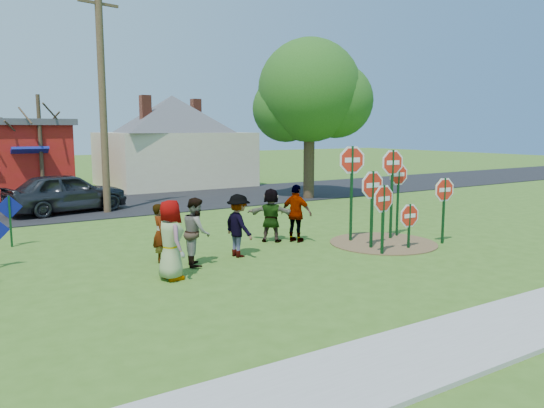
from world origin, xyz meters
The scene contains 24 objects.
ground centered at (0.00, 0.00, 0.00)m, with size 120.00×120.00×0.00m, color #3D631C.
sidewalk centered at (0.00, -7.20, 0.04)m, with size 22.00×1.80×0.08m, color #9E9E99.
road centered at (0.00, 11.50, 0.02)m, with size 120.00×7.50×0.04m, color black.
dirt_patch centered at (4.50, -1.00, 0.01)m, with size 3.20×3.20×0.03m, color brown.
cream_house centered at (5.50, 18.00, 2.92)m, with size 9.40×9.40×6.50m.
stop_sign_a centered at (3.44, -2.04, 1.40)m, with size 1.03×0.11×2.07m.
stop_sign_b centered at (3.87, -0.23, 2.23)m, with size 1.11×0.30×3.07m.
stop_sign_c centered at (5.15, -0.65, 2.07)m, with size 1.06×0.15×2.93m.
stop_sign_d centered at (5.62, -0.46, 1.79)m, with size 0.94×0.12×2.47m.
stop_sign_e centered at (4.60, -1.92, 0.90)m, with size 0.92×0.07×1.43m.
stop_sign_f centered at (6.00, -1.95, 1.49)m, with size 0.96×0.13×2.11m.
stop_sign_g centered at (3.73, -1.30, 1.64)m, with size 1.09×0.07×2.39m.
blue_diamond_d centered at (-5.02, 4.50, 0.95)m, with size 0.71×0.07×1.53m.
person_a centered at (-2.34, -1.20, 0.92)m, with size 0.90×0.58×1.84m, color #494E99.
person_b centered at (-1.96, 0.49, 0.76)m, with size 0.55×0.36×1.52m, color #236F6C.
person_c centered at (-1.31, -0.32, 0.86)m, with size 0.84×0.65×1.73m, color brown.
person_d centered at (0.03, -0.10, 0.85)m, with size 1.10×0.63×1.70m, color #323237.
person_e centered at (2.41, 0.58, 0.88)m, with size 1.03×0.43×1.76m, color #462954.
person_f centered at (1.79, 1.03, 0.82)m, with size 1.53×0.49×1.65m, color #255A30.
suv centered at (-2.32, 10.19, 0.86)m, with size 1.93×4.79×1.63m, color #29282D.
utility_pole centered at (-0.90, 9.36, 4.96)m, with size 2.27×0.63×9.42m.
leafy_tree centered at (8.89, 8.58, 4.99)m, with size 5.45×4.97×7.75m.
bare_tree_east centered at (-4.08, 14.85, 2.55)m, with size 1.80×1.80×3.94m.
bare_tree_extra centered at (-2.51, 14.41, 3.24)m, with size 1.80×1.80×5.00m.
Camera 1 is at (-6.72, -12.41, 3.43)m, focal length 35.00 mm.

